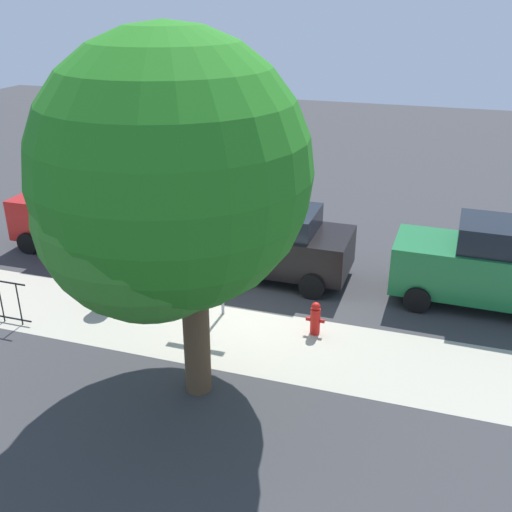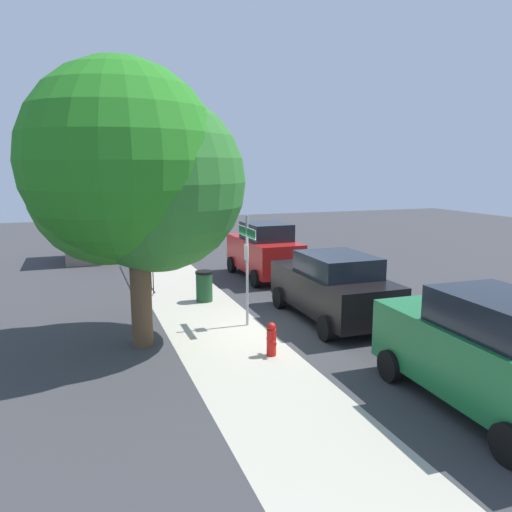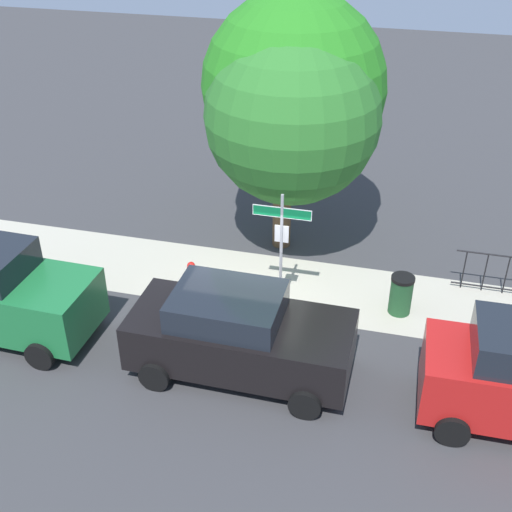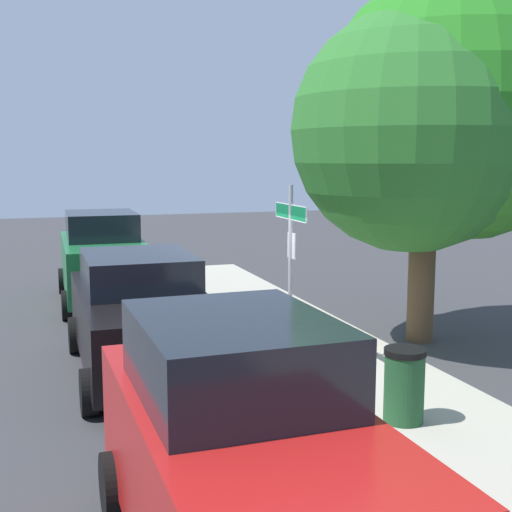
# 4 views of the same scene
# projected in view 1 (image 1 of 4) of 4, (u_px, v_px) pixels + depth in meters

# --- Properties ---
(ground_plane) EXTENTS (60.00, 60.00, 0.00)m
(ground_plane) POSITION_uv_depth(u_px,v_px,m) (250.00, 309.00, 14.39)
(ground_plane) COLOR #38383A
(sidewalk_strip) EXTENTS (24.00, 2.60, 0.00)m
(sidewalk_strip) POSITION_uv_depth(u_px,v_px,m) (151.00, 322.00, 13.82)
(sidewalk_strip) COLOR #B1AB98
(sidewalk_strip) RESTS_ON ground_plane
(street_sign) EXTENTS (1.33, 0.07, 2.99)m
(street_sign) POSITION_uv_depth(u_px,v_px,m) (221.00, 236.00, 13.38)
(street_sign) COLOR #9EA0A5
(street_sign) RESTS_ON ground_plane
(shade_tree) EXTENTS (4.56, 5.20, 6.66)m
(shade_tree) POSITION_uv_depth(u_px,v_px,m) (173.00, 182.00, 9.79)
(shade_tree) COLOR brown
(shade_tree) RESTS_ON ground_plane
(car_green) EXTENTS (4.48, 2.11, 2.14)m
(car_green) POSITION_uv_depth(u_px,v_px,m) (491.00, 265.00, 14.18)
(car_green) COLOR #1B6A35
(car_green) RESTS_ON ground_plane
(car_black) EXTENTS (4.54, 2.16, 1.90)m
(car_black) POSITION_uv_depth(u_px,v_px,m) (267.00, 241.00, 15.80)
(car_black) COLOR black
(car_black) RESTS_ON ground_plane
(car_red) EXTENTS (4.05, 1.97, 2.15)m
(car_red) POSITION_uv_depth(u_px,v_px,m) (84.00, 214.00, 17.43)
(car_red) COLOR #B21817
(car_red) RESTS_ON ground_plane
(fire_hydrant) EXTENTS (0.42, 0.22, 0.78)m
(fire_hydrant) POSITION_uv_depth(u_px,v_px,m) (315.00, 318.00, 13.23)
(fire_hydrant) COLOR red
(fire_hydrant) RESTS_ON ground_plane
(trash_bin) EXTENTS (0.55, 0.55, 0.98)m
(trash_bin) POSITION_uv_depth(u_px,v_px,m) (107.00, 288.00, 14.34)
(trash_bin) COLOR #1E4C28
(trash_bin) RESTS_ON ground_plane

